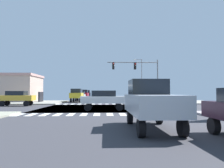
# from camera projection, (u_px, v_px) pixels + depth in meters

# --- Properties ---
(ground) EXTENTS (90.00, 90.00, 0.05)m
(ground) POSITION_uv_depth(u_px,v_px,m) (106.00, 108.00, 23.68)
(ground) COLOR #323238
(sidewalk_corner_ne) EXTENTS (12.00, 12.00, 0.14)m
(sidewalk_corner_ne) POSITION_uv_depth(u_px,v_px,m) (181.00, 102.00, 36.17)
(sidewalk_corner_ne) COLOR gray
(sidewalk_corner_ne) RESTS_ON ground
(sidewalk_corner_nw) EXTENTS (12.00, 12.00, 0.14)m
(sidewalk_corner_nw) POSITION_uv_depth(u_px,v_px,m) (27.00, 102.00, 35.16)
(sidewalk_corner_nw) COLOR gray
(sidewalk_corner_nw) RESTS_ON ground
(crosswalk_near) EXTENTS (13.50, 2.00, 0.01)m
(crosswalk_near) POSITION_uv_depth(u_px,v_px,m) (103.00, 114.00, 16.38)
(crosswalk_near) COLOR silver
(crosswalk_near) RESTS_ON ground
(crosswalk_far) EXTENTS (13.50, 2.00, 0.01)m
(crosswalk_far) POSITION_uv_depth(u_px,v_px,m) (104.00, 104.00, 30.96)
(crosswalk_far) COLOR silver
(crosswalk_far) RESTS_ON ground
(traffic_signal_mast) EXTENTS (7.62, 0.55, 6.58)m
(traffic_signal_mast) POSITION_uv_depth(u_px,v_px,m) (138.00, 71.00, 31.45)
(traffic_signal_mast) COLOR gray
(traffic_signal_mast) RESTS_ON ground
(street_lamp) EXTENTS (1.78, 0.32, 8.64)m
(street_lamp) POSITION_uv_depth(u_px,v_px,m) (141.00, 76.00, 43.81)
(street_lamp) COLOR gray
(street_lamp) RESTS_ON ground
(bank_building) EXTENTS (15.29, 7.95, 4.95)m
(bank_building) POSITION_uv_depth(u_px,v_px,m) (0.00, 88.00, 38.40)
(bank_building) COLOR #BA9E90
(bank_building) RESTS_ON ground
(sedan_nearside_1) EXTENTS (4.30, 1.80, 1.88)m
(sedan_nearside_1) POSITION_uv_depth(u_px,v_px,m) (104.00, 99.00, 20.22)
(sedan_nearside_1) COLOR black
(sedan_nearside_1) RESTS_ON ground
(sedan_farside_2) EXTENTS (4.30, 1.80, 1.88)m
(sedan_farside_2) POSITION_uv_depth(u_px,v_px,m) (17.00, 97.00, 26.78)
(sedan_farside_2) COLOR black
(sedan_farside_2) RESTS_ON ground
(pickup_queued_1) EXTENTS (2.00, 5.10, 2.35)m
(pickup_queued_1) POSITION_uv_depth(u_px,v_px,m) (84.00, 94.00, 51.12)
(pickup_queued_1) COLOR black
(pickup_queued_1) RESTS_ON ground
(sedan_leading_4) EXTENTS (1.80, 4.30, 1.88)m
(sedan_leading_4) POSITION_uv_depth(u_px,v_px,m) (80.00, 95.00, 43.15)
(sedan_leading_4) COLOR black
(sedan_leading_4) RESTS_ON ground
(suv_trailing_1) EXTENTS (1.96, 4.60, 2.34)m
(suv_trailing_1) POSITION_uv_depth(u_px,v_px,m) (87.00, 93.00, 59.85)
(suv_trailing_1) COLOR black
(suv_trailing_1) RESTS_ON ground
(suv_outer_2) EXTENTS (1.96, 4.60, 2.34)m
(suv_outer_2) POSITION_uv_depth(u_px,v_px,m) (77.00, 94.00, 37.41)
(suv_outer_2) COLOR black
(suv_outer_2) RESTS_ON ground
(pickup_inner_2) EXTENTS (2.00, 5.10, 2.35)m
(pickup_inner_2) POSITION_uv_depth(u_px,v_px,m) (151.00, 101.00, 10.01)
(pickup_inner_2) COLOR black
(pickup_inner_2) RESTS_ON ground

